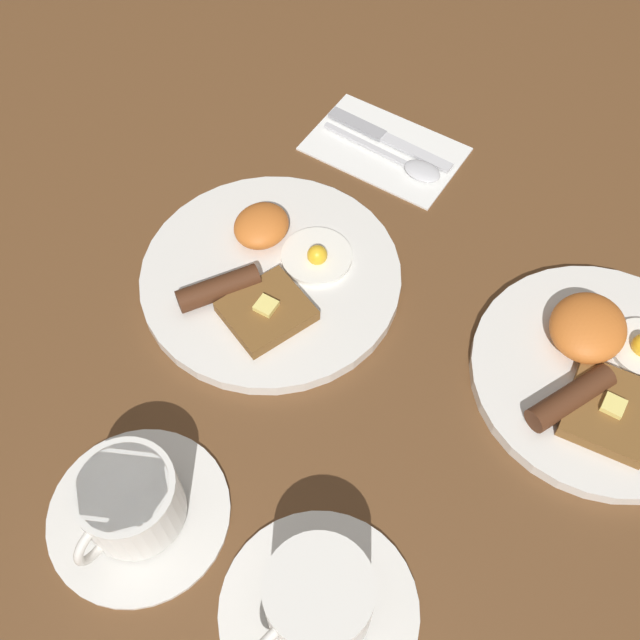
% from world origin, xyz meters
% --- Properties ---
extents(ground_plane, '(3.00, 3.00, 0.00)m').
position_xyz_m(ground_plane, '(0.00, 0.00, 0.00)').
color(ground_plane, brown).
extents(breakfast_plate_near, '(0.28, 0.28, 0.04)m').
position_xyz_m(breakfast_plate_near, '(0.00, -0.00, 0.01)').
color(breakfast_plate_near, silver).
rests_on(breakfast_plate_near, ground_plane).
extents(breakfast_plate_far, '(0.26, 0.26, 0.05)m').
position_xyz_m(breakfast_plate_far, '(-0.06, 0.35, 0.01)').
color(breakfast_plate_far, silver).
rests_on(breakfast_plate_far, ground_plane).
extents(teacup_near, '(0.16, 0.16, 0.07)m').
position_xyz_m(teacup_near, '(0.28, 0.03, 0.03)').
color(teacup_near, silver).
rests_on(teacup_near, ground_plane).
extents(teacup_far, '(0.17, 0.17, 0.08)m').
position_xyz_m(teacup_far, '(0.27, 0.21, 0.03)').
color(teacup_far, silver).
rests_on(teacup_far, ground_plane).
extents(napkin, '(0.13, 0.19, 0.01)m').
position_xyz_m(napkin, '(-0.24, 0.02, 0.00)').
color(napkin, white).
rests_on(napkin, ground_plane).
extents(knife, '(0.03, 0.17, 0.01)m').
position_xyz_m(knife, '(-0.25, 0.01, 0.01)').
color(knife, silver).
rests_on(knife, napkin).
extents(spoon, '(0.04, 0.16, 0.01)m').
position_xyz_m(spoon, '(-0.22, 0.06, 0.01)').
color(spoon, silver).
rests_on(spoon, napkin).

